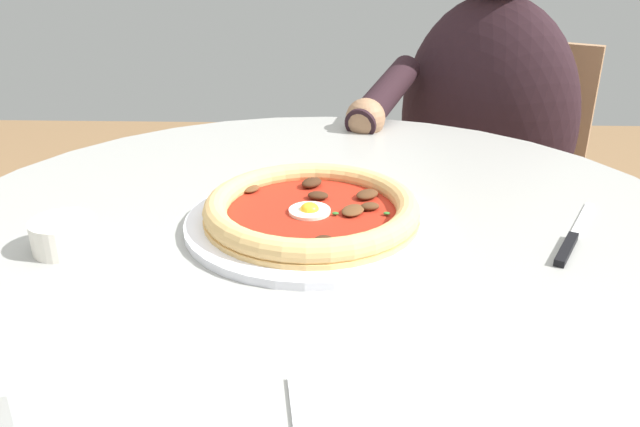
{
  "coord_description": "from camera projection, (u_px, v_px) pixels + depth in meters",
  "views": [
    {
      "loc": [
        0.03,
        -0.68,
        1.07
      ],
      "look_at": [
        0.0,
        0.02,
        0.76
      ],
      "focal_mm": 35.73,
      "sensor_mm": 36.0,
      "label": 1
    }
  ],
  "objects": [
    {
      "name": "water_glass",
      "position": [
        24.0,
        413.0,
        0.42
      ],
      "size": [
        0.08,
        0.08,
        0.08
      ],
      "color": "silver",
      "rests_on": "dining_table"
    },
    {
      "name": "diner_person",
      "position": [
        475.0,
        210.0,
        1.4
      ],
      "size": [
        0.51,
        0.46,
        1.13
      ],
      "color": "#282833",
      "rests_on": "ground"
    },
    {
      "name": "pizza_on_plate",
      "position": [
        312.0,
        213.0,
        0.75
      ],
      "size": [
        0.3,
        0.3,
        0.04
      ],
      "color": "white",
      "rests_on": "dining_table"
    },
    {
      "name": "steak_knife",
      "position": [
        571.0,
        240.0,
        0.72
      ],
      "size": [
        0.1,
        0.17,
        0.01
      ],
      "color": "silver",
      "rests_on": "dining_table"
    },
    {
      "name": "dining_table",
      "position": [
        317.0,
        326.0,
        0.81
      ],
      "size": [
        0.97,
        0.97,
        0.74
      ],
      "color": "#999993",
      "rests_on": "ground"
    },
    {
      "name": "ramekin_capers",
      "position": [
        63.0,
        234.0,
        0.7
      ],
      "size": [
        0.07,
        0.07,
        0.04
      ],
      "color": "white",
      "rests_on": "dining_table"
    },
    {
      "name": "cafe_chair_diner",
      "position": [
        494.0,
        188.0,
        1.51
      ],
      "size": [
        0.53,
        0.53,
        0.83
      ],
      "color": "#957050",
      "rests_on": "ground"
    }
  ]
}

